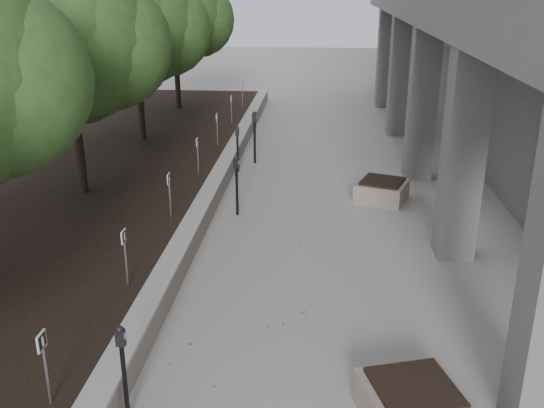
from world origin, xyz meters
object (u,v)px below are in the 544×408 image
(crabapple_tree_4, at_px, (137,50))
(planter_front, at_px, (413,404))
(crabapple_tree_5, at_px, (175,36))
(parking_meter_4, at_px, (238,149))
(parking_meter_2, at_px, (124,372))
(crabapple_tree_3, at_px, (71,75))
(parking_meter_5, at_px, (255,137))
(planter_back, at_px, (382,190))
(parking_meter_3, at_px, (237,186))

(crabapple_tree_4, xyz_separation_m, planter_front, (6.75, -12.00, -2.85))
(crabapple_tree_5, bearing_deg, parking_meter_4, -64.80)
(crabapple_tree_4, xyz_separation_m, parking_meter_2, (3.25, -12.18, -2.47))
(parking_meter_4, bearing_deg, parking_meter_2, -94.33)
(crabapple_tree_5, xyz_separation_m, parking_meter_4, (3.25, -6.91, -2.46))
(crabapple_tree_3, xyz_separation_m, parking_meter_5, (3.64, 3.99, -2.35))
(crabapple_tree_5, height_order, parking_meter_4, crabapple_tree_5)
(planter_front, bearing_deg, crabapple_tree_3, 133.94)
(planter_back, bearing_deg, crabapple_tree_4, 150.61)
(parking_meter_3, bearing_deg, parking_meter_5, 106.74)
(parking_meter_5, bearing_deg, planter_front, -70.18)
(crabapple_tree_4, relative_size, parking_meter_3, 3.85)
(crabapple_tree_4, relative_size, planter_front, 4.77)
(crabapple_tree_3, distance_m, crabapple_tree_5, 10.00)
(planter_front, bearing_deg, parking_meter_3, 114.36)
(crabapple_tree_5, xyz_separation_m, parking_meter_5, (3.64, -6.01, -2.35))
(planter_back, bearing_deg, parking_meter_4, 151.50)
(crabapple_tree_3, xyz_separation_m, planter_back, (7.08, 1.01, -2.86))
(crabapple_tree_3, bearing_deg, crabapple_tree_4, 90.00)
(parking_meter_2, height_order, planter_back, parking_meter_2)
(crabapple_tree_4, bearing_deg, parking_meter_5, -15.52)
(crabapple_tree_4, bearing_deg, parking_meter_3, -54.88)
(parking_meter_5, height_order, planter_front, parking_meter_5)
(crabapple_tree_3, height_order, crabapple_tree_5, same)
(crabapple_tree_5, relative_size, parking_meter_2, 4.21)
(crabapple_tree_4, relative_size, parking_meter_5, 3.51)
(crabapple_tree_3, relative_size, planter_front, 4.77)
(planter_front, bearing_deg, parking_meter_2, -177.11)
(parking_meter_3, distance_m, planter_front, 7.44)
(parking_meter_3, height_order, planter_back, parking_meter_3)
(parking_meter_2, xyz_separation_m, planter_back, (3.83, 8.19, -0.38))
(crabapple_tree_3, xyz_separation_m, parking_meter_4, (3.25, 3.09, -2.46))
(parking_meter_2, xyz_separation_m, planter_front, (3.50, 0.18, -0.38))
(crabapple_tree_3, height_order, parking_meter_4, crabapple_tree_3)
(crabapple_tree_5, relative_size, planter_back, 4.84)
(crabapple_tree_4, height_order, parking_meter_3, crabapple_tree_4)
(crabapple_tree_5, bearing_deg, parking_meter_2, -79.29)
(parking_meter_5, height_order, planter_back, parking_meter_5)
(parking_meter_5, bearing_deg, parking_meter_3, -85.33)
(crabapple_tree_3, xyz_separation_m, crabapple_tree_5, (0.00, 10.00, 0.00))
(planter_front, bearing_deg, parking_meter_4, 109.10)
(parking_meter_4, height_order, parking_meter_5, parking_meter_5)
(parking_meter_3, xyz_separation_m, planter_back, (3.40, 1.25, -0.44))
(crabapple_tree_5, height_order, parking_meter_2, crabapple_tree_5)
(parking_meter_2, xyz_separation_m, parking_meter_3, (0.43, 6.94, 0.06))
(crabapple_tree_4, distance_m, crabapple_tree_5, 5.00)
(crabapple_tree_3, relative_size, parking_meter_5, 3.51)
(parking_meter_2, bearing_deg, parking_meter_3, 89.22)
(parking_meter_4, xyz_separation_m, planter_front, (3.50, -10.09, -0.39))
(crabapple_tree_4, bearing_deg, planter_back, -29.39)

